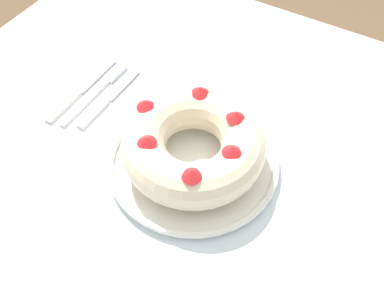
# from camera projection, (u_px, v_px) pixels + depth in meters

# --- Properties ---
(dining_table) EXTENTS (1.15, 1.00, 0.78)m
(dining_table) POSITION_uv_depth(u_px,v_px,m) (194.00, 196.00, 0.87)
(dining_table) COLOR silver
(dining_table) RESTS_ON ground_plane
(serving_dish) EXTENTS (0.30, 0.30, 0.02)m
(serving_dish) POSITION_uv_depth(u_px,v_px,m) (192.00, 161.00, 0.78)
(serving_dish) COLOR white
(serving_dish) RESTS_ON dining_table
(bundt_cake) EXTENTS (0.24, 0.24, 0.09)m
(bundt_cake) POSITION_uv_depth(u_px,v_px,m) (192.00, 144.00, 0.74)
(bundt_cake) COLOR beige
(bundt_cake) RESTS_ON serving_dish
(fork) EXTENTS (0.02, 0.19, 0.01)m
(fork) POSITION_uv_depth(u_px,v_px,m) (99.00, 89.00, 0.90)
(fork) COLOR white
(fork) RESTS_ON dining_table
(serving_knife) EXTENTS (0.02, 0.21, 0.01)m
(serving_knife) POSITION_uv_depth(u_px,v_px,m) (77.00, 93.00, 0.89)
(serving_knife) COLOR white
(serving_knife) RESTS_ON dining_table
(cake_knife) EXTENTS (0.02, 0.18, 0.01)m
(cake_knife) POSITION_uv_depth(u_px,v_px,m) (106.00, 100.00, 0.88)
(cake_knife) COLOR white
(cake_knife) RESTS_ON dining_table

